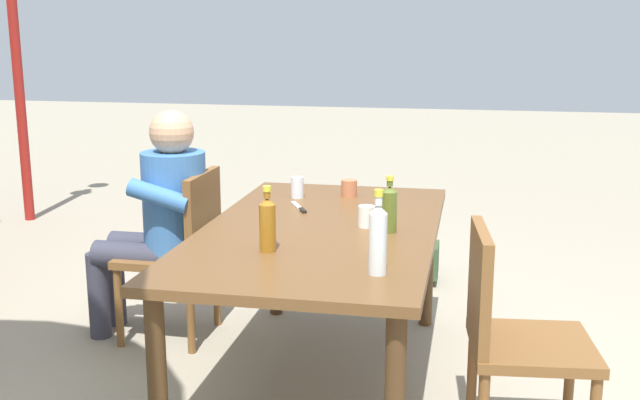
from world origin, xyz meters
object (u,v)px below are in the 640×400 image
at_px(person_in_white_shirt, 160,213).
at_px(bottle_amber, 267,223).
at_px(bottle_olive, 389,208).
at_px(backpack_by_near_side, 417,248).
at_px(chair_far_right, 182,246).
at_px(cup_glass, 297,188).
at_px(cup_terracotta, 349,188).
at_px(table_knife, 300,208).
at_px(bottle_clear, 378,238).
at_px(dining_table, 320,245).
at_px(chair_near_left, 510,331).
at_px(cup_white, 367,216).

distance_m(person_in_white_shirt, bottle_amber, 1.13).
relative_size(bottle_olive, backpack_by_near_side, 0.52).
height_order(chair_far_right, cup_glass, chair_far_right).
xyz_separation_m(bottle_amber, cup_terracotta, (1.03, -0.15, -0.07)).
bearing_deg(backpack_by_near_side, bottle_amber, 167.12).
xyz_separation_m(chair_far_right, table_knife, (-0.09, -0.63, 0.25)).
bearing_deg(bottle_clear, cup_glass, 25.84).
height_order(bottle_amber, table_knife, bottle_amber).
bearing_deg(bottle_olive, bottle_amber, 131.36).
relative_size(bottle_clear, cup_terracotta, 3.59).
bearing_deg(cup_terracotta, bottle_clear, -166.20).
relative_size(chair_far_right, bottle_olive, 3.62).
relative_size(cup_glass, table_knife, 0.47).
height_order(dining_table, chair_far_right, chair_far_right).
bearing_deg(bottle_amber, chair_near_left, -91.07).
relative_size(chair_near_left, bottle_clear, 2.88).
height_order(chair_far_right, table_knife, chair_far_right).
bearing_deg(backpack_by_near_side, table_knife, 158.41).
relative_size(bottle_amber, cup_glass, 2.41).
bearing_deg(chair_near_left, bottle_olive, 51.73).
xyz_separation_m(bottle_amber, table_knife, (0.71, 0.04, -0.11)).
height_order(dining_table, person_in_white_shirt, person_in_white_shirt).
bearing_deg(cup_glass, bottle_olive, -137.15).
xyz_separation_m(cup_glass, table_knife, (-0.23, -0.06, -0.05)).
distance_m(bottle_olive, cup_white, 0.14).
xyz_separation_m(cup_white, table_knife, (0.27, 0.36, -0.04)).
distance_m(chair_far_right, cup_terracotta, 0.90).
bearing_deg(cup_white, bottle_amber, 143.96).
bearing_deg(table_knife, cup_white, -127.28).
distance_m(person_in_white_shirt, cup_terracotta, 0.96).
distance_m(chair_near_left, bottle_olive, 0.72).
bearing_deg(table_knife, bottle_clear, -151.81).
distance_m(dining_table, cup_glass, 0.61).
distance_m(dining_table, bottle_amber, 0.46).
bearing_deg(table_knife, cup_terracotta, -30.18).
height_order(chair_near_left, backpack_by_near_side, chair_near_left).
bearing_deg(chair_near_left, person_in_white_shirt, 64.35).
distance_m(chair_far_right, cup_white, 1.09).
distance_m(person_in_white_shirt, bottle_clear, 1.60).
distance_m(bottle_amber, backpack_by_near_side, 2.06).
xyz_separation_m(chair_far_right, cup_white, (-0.36, -0.99, 0.29)).
bearing_deg(cup_terracotta, bottle_amber, 171.87).
height_order(bottle_olive, bottle_clear, bottle_clear).
height_order(bottle_clear, backpack_by_near_side, bottle_clear).
relative_size(bottle_amber, cup_white, 2.77).
relative_size(cup_glass, backpack_by_near_side, 0.23).
xyz_separation_m(cup_terracotta, backpack_by_near_side, (0.89, -0.29, -0.55)).
bearing_deg(cup_glass, cup_white, -139.92).
bearing_deg(dining_table, chair_far_right, 63.12).
relative_size(chair_near_left, person_in_white_shirt, 0.74).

